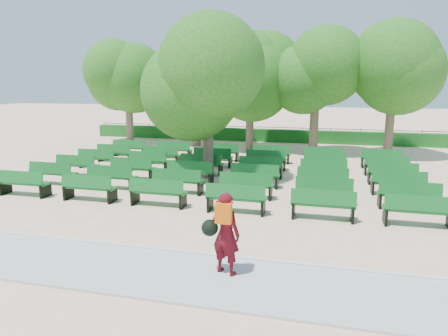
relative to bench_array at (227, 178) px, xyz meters
name	(u,v)px	position (x,y,z in m)	size (l,w,h in m)	color
ground	(206,188)	(-0.49, -1.65, -0.10)	(120.00, 120.00, 0.00)	beige
paving	(113,268)	(-0.49, -9.05, -0.07)	(30.00, 2.20, 0.06)	#B2B3AF
curb	(136,247)	(-0.49, -7.90, -0.05)	(30.00, 0.12, 0.10)	silver
hedge	(260,135)	(-0.49, 12.35, 0.35)	(26.00, 0.70, 0.90)	#175C1C
fence	(261,140)	(-0.49, 12.75, -0.10)	(26.00, 0.10, 1.02)	black
tree_line	(250,150)	(-0.49, 8.35, -0.10)	(21.80, 6.80, 7.04)	#296B1C
bench_array	(227,178)	(0.00, 0.00, 0.00)	(1.99, 0.73, 1.23)	#105F20
tree_among	(208,82)	(-0.92, 0.19, 4.12)	(4.43, 4.43, 6.24)	brown
person	(224,232)	(2.05, -8.73, 0.91)	(0.91, 0.63, 1.84)	#4A0A12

